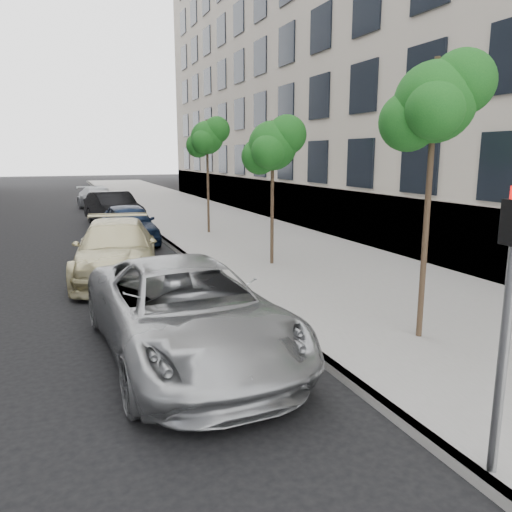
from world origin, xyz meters
TOP-DOWN VIEW (x-y plane):
  - ground at (0.00, 0.00)m, footprint 160.00×160.00m
  - sidewalk at (4.30, 24.00)m, footprint 6.40×72.00m
  - curb at (1.18, 24.00)m, footprint 0.15×72.00m
  - tree_near at (3.23, 1.50)m, footprint 1.67×1.47m
  - tree_mid at (3.23, 8.00)m, footprint 1.72×1.52m
  - tree_far at (3.23, 14.50)m, footprint 1.67×1.47m
  - signal_pole at (1.30, -1.90)m, footprint 0.26×0.21m
  - minivan at (-0.76, 2.47)m, footprint 2.84×5.76m
  - suv at (-1.18, 8.53)m, footprint 2.90×5.53m
  - sedan_blue at (-0.10, 13.94)m, footprint 1.85×4.38m
  - sedan_black at (-0.10, 19.09)m, footprint 2.46×4.98m
  - sedan_rear at (-0.19, 26.30)m, footprint 2.55×4.96m

SIDE VIEW (x-z plane):
  - ground at x=0.00m, z-range 0.00..0.00m
  - sidewalk at x=4.30m, z-range 0.00..0.14m
  - curb at x=1.18m, z-range 0.00..0.14m
  - sedan_rear at x=-0.19m, z-range 0.00..1.38m
  - sedan_blue at x=-0.10m, z-range 0.00..1.48m
  - suv at x=-1.18m, z-range 0.00..1.53m
  - sedan_black at x=-0.10m, z-range 0.00..1.57m
  - minivan at x=-0.76m, z-range 0.00..1.57m
  - signal_pole at x=1.30m, z-range 0.51..3.40m
  - tree_mid at x=3.23m, z-range 1.42..5.68m
  - tree_far at x=3.23m, z-range 1.64..6.29m
  - tree_near at x=3.23m, z-range 1.72..6.53m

